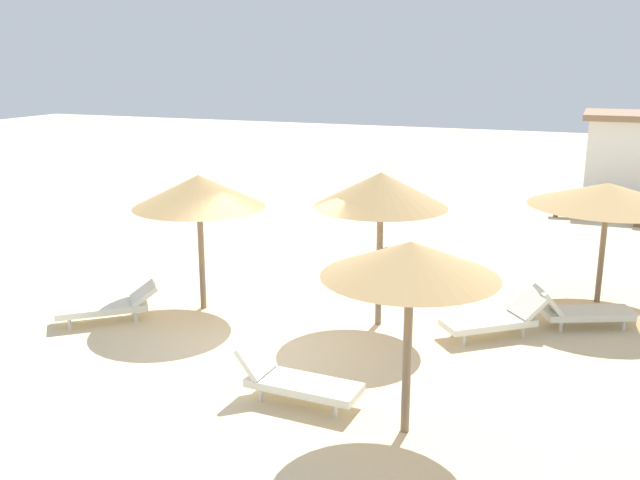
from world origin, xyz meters
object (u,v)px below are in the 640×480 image
parasol_2 (381,191)px  parasol_0 (608,195)px  lounger_4 (109,306)px  bench_0 (575,206)px  lounger_0 (581,311)px  lounger_3 (295,381)px  parasol_3 (410,260)px  parasol_4 (199,191)px  lounger_2 (495,320)px

parasol_2 → parasol_0: bearing=36.8°
lounger_4 → bench_0: (7.93, 12.99, 0.03)m
lounger_0 → lounger_4: bearing=-160.4°
parasol_2 → lounger_3: 4.13m
parasol_2 → lounger_0: 4.43m
parasol_0 → parasol_3: parasol_3 is taller
parasol_2 → lounger_4: 5.67m
parasol_3 → parasol_4: 6.04m
lounger_0 → lounger_3: 6.06m
lounger_3 → lounger_4: lounger_3 is taller
parasol_3 → lounger_3: parasol_3 is taller
parasol_3 → bench_0: bearing=84.1°
parasol_4 → parasol_0: bearing=24.2°
parasol_3 → bench_0: parasol_3 is taller
lounger_3 → bench_0: (3.27, 14.67, 0.02)m
parasol_0 → lounger_0: 2.57m
parasol_3 → lounger_3: 2.75m
parasol_3 → lounger_4: bearing=163.2°
parasol_3 → lounger_4: 7.01m
parasol_3 → lounger_0: parasol_3 is taller
lounger_4 → parasol_2: bearing=19.9°
parasol_3 → lounger_0: size_ratio=1.38×
lounger_3 → parasol_0: bearing=57.2°
lounger_0 → lounger_4: lounger_0 is taller
parasol_0 → parasol_4: (-7.46, -3.36, 0.14)m
parasol_2 → parasol_4: parasol_2 is taller
parasol_4 → lounger_2: (5.73, 0.66, -2.09)m
parasol_4 → lounger_2: bearing=6.5°
parasol_0 → parasol_2: 4.86m
bench_0 → parasol_4: bearing=-119.6°
lounger_2 → bench_0: bearing=85.3°
parasol_4 → lounger_3: size_ratio=1.46×
parasol_0 → parasol_4: parasol_4 is taller
parasol_2 → lounger_4: (-4.88, -1.77, -2.27)m
lounger_0 → parasol_4: bearing=-166.7°
parasol_4 → lounger_0: (7.18, 1.70, -2.09)m
parasol_0 → lounger_4: size_ratio=1.69×
parasol_3 → lounger_3: bearing=171.9°
parasol_0 → parasol_4: size_ratio=1.15×
lounger_2 → bench_0: size_ratio=1.21×
parasol_0 → lounger_3: bearing=-122.8°
parasol_2 → bench_0: bearing=74.8°
lounger_2 → lounger_3: lounger_3 is taller
lounger_0 → lounger_4: size_ratio=1.05×
bench_0 → parasol_2: bearing=-105.2°
lounger_2 → lounger_4: bearing=-164.3°
parasol_2 → bench_0: parasol_2 is taller
parasol_0 → parasol_2: bearing=-143.2°
parasol_0 → lounger_4: (-8.76, -4.67, -1.96)m
lounger_4 → parasol_4: bearing=45.3°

